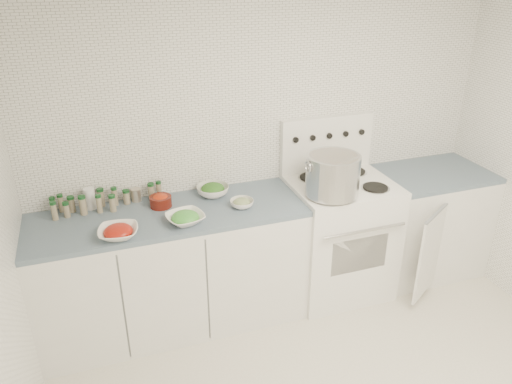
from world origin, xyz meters
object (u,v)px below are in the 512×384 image
at_px(bowl_tomato, 118,232).
at_px(bowl_snowpea, 185,218).
at_px(stock_pot, 333,173).
at_px(stove, 338,233).

distance_m(bowl_tomato, bowl_snowpea, 0.43).
bearing_deg(stock_pot, bowl_snowpea, 179.70).
relative_size(stock_pot, bowl_snowpea, 1.38).
bearing_deg(stove, bowl_tomato, -172.95).
bearing_deg(bowl_tomato, stove, 7.05).
bearing_deg(bowl_snowpea, bowl_tomato, -174.41).
bearing_deg(stock_pot, stove, 43.73).
xyz_separation_m(stove, bowl_snowpea, (-1.22, -0.16, 0.44)).
relative_size(stove, bowl_snowpea, 4.74).
bearing_deg(bowl_tomato, stock_pot, 1.41).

